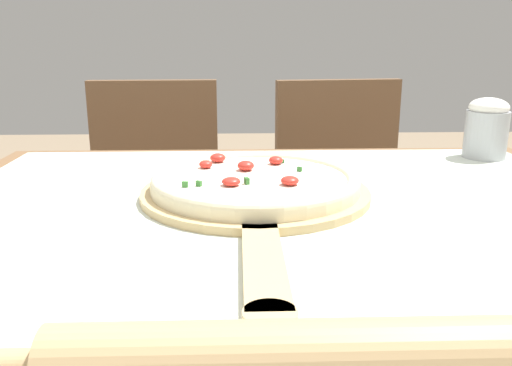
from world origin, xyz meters
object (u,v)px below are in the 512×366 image
Objects in this scene: pizza_peel at (256,198)px; chair_left at (155,211)px; rolling_pin at (326,361)px; chair_right at (343,209)px; flour_cup at (487,128)px; pizza at (255,181)px.

pizza_peel is 0.85m from chair_left.
rolling_pin is 1.27m from chair_right.
flour_cup is at bearing 59.13° from rolling_pin.
rolling_pin reaches higher than pizza.
flour_cup reaches higher than rolling_pin.
chair_left reaches higher than pizza.
flour_cup reaches higher than chair_right.
pizza is at bearing 93.80° from rolling_pin.
pizza is 0.54m from flour_cup.
pizza is at bearing 90.52° from pizza_peel.
pizza_peel is 0.56m from flour_cup.
chair_right is (0.29, 0.76, -0.27)m from pizza_peel.
rolling_pin is at bearing -120.87° from flour_cup.
chair_left is (-0.27, 0.73, -0.29)m from pizza.
rolling_pin is 1.29m from chair_left.
pizza_peel is at bearing -89.48° from pizza.
pizza_peel is at bearing -117.47° from chair_right.
flour_cup is (0.48, 0.28, 0.06)m from pizza_peel.
chair_left and chair_right have the same top height.
chair_right is (0.56, -0.00, 0.00)m from chair_left.
flour_cup is (0.75, -0.47, 0.33)m from chair_left.
pizza_peel is 0.46m from rolling_pin.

